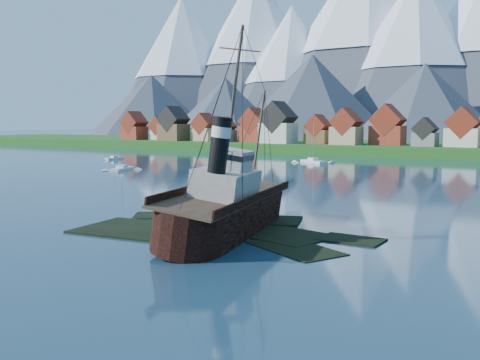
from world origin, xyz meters
The scene contains 9 objects.
ground centered at (0.00, 0.00, 0.00)m, with size 1400.00×1400.00×0.00m, color #1B394E.
shoal centered at (1.78, 2.15, -0.35)m, with size 31.71×21.24×1.14m.
shore_bank centered at (0.00, 170.00, 0.00)m, with size 600.00×80.00×3.20m, color #184614.
seawall centered at (0.00, 132.00, 0.00)m, with size 600.00×2.50×2.00m, color #3F3D38.
town centered at (-33.12, 152.18, 8.99)m, with size 250.96×16.69×17.30m.
tugboat_wreck centered at (2.98, 2.25, 2.73)m, with size 6.34×27.31×21.64m.
sailboat_a centered at (-58.97, 47.94, 0.25)m, with size 5.45×9.35×11.16m.
sailboat_b centered at (-88.73, 74.19, 0.23)m, with size 2.18×7.01×10.02m.
sailboat_c centered at (-30.89, 94.77, 0.27)m, with size 9.35×6.64×12.11m.
Camera 1 is at (33.41, -43.40, 11.30)m, focal length 40.00 mm.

